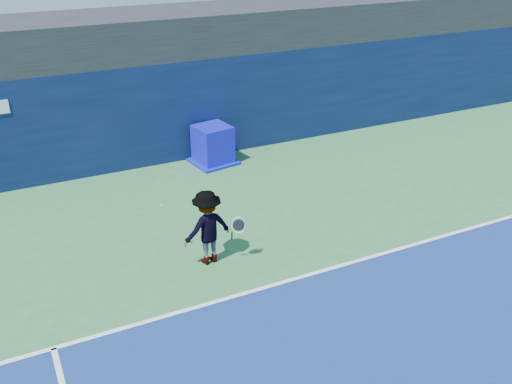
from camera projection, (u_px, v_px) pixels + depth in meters
ground at (395, 370)px, 9.41m from camera, size 80.00×80.00×0.00m
baseline at (303, 276)px, 11.83m from camera, size 24.00×0.10×0.01m
stadium_band at (166, 32)px, 17.13m from camera, size 36.00×3.00×1.20m
back_wall_assembly at (181, 108)px, 17.24m from camera, size 36.00×1.03×3.00m
equipment_cart at (213, 146)px, 17.03m from camera, size 1.39×1.39×1.16m
tennis_player at (207, 227)px, 12.00m from camera, size 1.32×0.77×1.67m
tennis_ball at (162, 205)px, 12.03m from camera, size 0.07×0.07×0.07m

